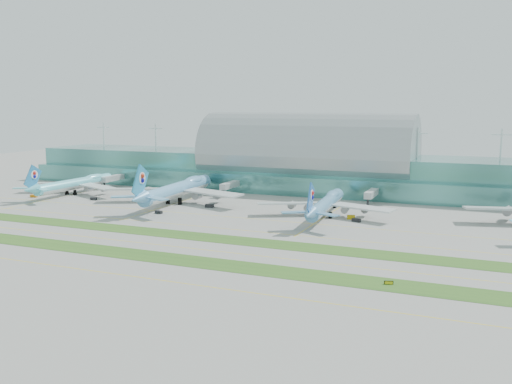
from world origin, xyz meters
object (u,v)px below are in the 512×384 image
at_px(airliner_c, 326,203).
at_px(airliner_a, 76,183).
at_px(airliner_b, 178,188).
at_px(terminal, 307,165).
at_px(taxiway_sign_east, 389,283).

bearing_deg(airliner_c, airliner_a, 172.04).
relative_size(airliner_a, airliner_b, 0.83).
xyz_separation_m(airliner_a, airliner_c, (141.88, -8.59, 0.01)).
xyz_separation_m(airliner_a, airliner_b, (65.37, -3.17, 1.21)).
height_order(terminal, airliner_b, terminal).
bearing_deg(taxiway_sign_east, airliner_b, 125.80).
height_order(airliner_a, airliner_c, airliner_c).
relative_size(terminal, airliner_a, 5.01).
bearing_deg(airliner_b, airliner_a, 172.55).
distance_m(airliner_c, taxiway_sign_east, 94.85).
bearing_deg(airliner_c, airliner_b, 171.45).
xyz_separation_m(airliner_b, airliner_c, (76.51, -5.43, -1.21)).
bearing_deg(airliner_b, taxiway_sign_east, -42.16).
bearing_deg(airliner_a, airliner_b, -1.82).
relative_size(airliner_b, taxiway_sign_east, 34.02).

